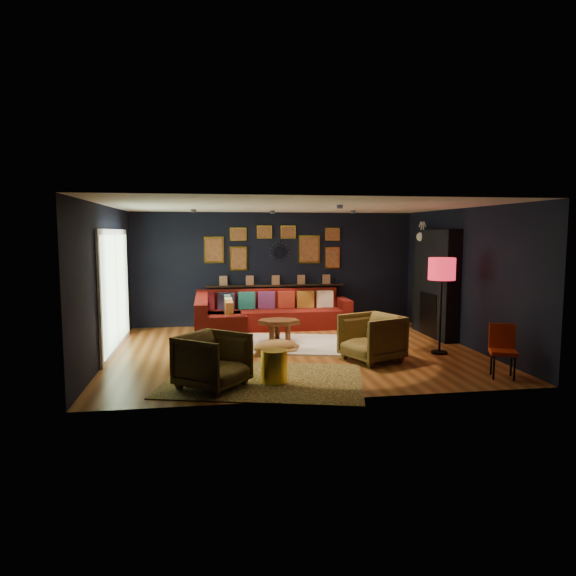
{
  "coord_description": "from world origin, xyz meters",
  "views": [
    {
      "loc": [
        -1.55,
        -9.02,
        2.15
      ],
      "look_at": [
        -0.08,
        0.3,
        1.12
      ],
      "focal_mm": 32.0,
      "sensor_mm": 36.0,
      "label": 1
    }
  ],
  "objects": [
    {
      "name": "room_walls",
      "position": [
        0.0,
        0.0,
        1.59
      ],
      "size": [
        6.5,
        6.5,
        6.5
      ],
      "color": "black",
      "rests_on": "ground"
    },
    {
      "name": "shag_rug",
      "position": [
        -0.14,
        0.56,
        0.02
      ],
      "size": [
        2.84,
        2.36,
        0.03
      ],
      "primitive_type": "cube",
      "rotation": [
        0.0,
        0.0,
        -0.25
      ],
      "color": "beige",
      "rests_on": "ground"
    },
    {
      "name": "ceiling_spots",
      "position": [
        -0.0,
        0.8,
        2.56
      ],
      "size": [
        3.3,
        2.5,
        0.06
      ],
      "color": "black",
      "rests_on": "room_walls"
    },
    {
      "name": "fireplace",
      "position": [
        3.09,
        0.9,
        1.02
      ],
      "size": [
        0.31,
        1.6,
        2.2
      ],
      "color": "black",
      "rests_on": "ground"
    },
    {
      "name": "pouf",
      "position": [
        -1.3,
        0.56,
        0.19
      ],
      "size": [
        0.48,
        0.48,
        0.31
      ],
      "primitive_type": "cylinder",
      "color": "maroon",
      "rests_on": "shag_rug"
    },
    {
      "name": "armchair_left",
      "position": [
        -1.5,
        -2.03,
        0.42
      ],
      "size": [
        1.11,
        1.12,
        0.84
      ],
      "primitive_type": "imported",
      "rotation": [
        0.0,
        0.0,
        0.88
      ],
      "color": "olive",
      "rests_on": "ground"
    },
    {
      "name": "sliding_door",
      "position": [
        -3.22,
        0.6,
        1.1
      ],
      "size": [
        0.06,
        2.8,
        2.2
      ],
      "color": "white",
      "rests_on": "ground"
    },
    {
      "name": "deer_head",
      "position": [
        3.14,
        1.4,
        2.05
      ],
      "size": [
        0.5,
        0.28,
        0.45
      ],
      "color": "white",
      "rests_on": "fireplace"
    },
    {
      "name": "sunburst_mirror",
      "position": [
        0.1,
        2.72,
        1.7
      ],
      "size": [
        0.47,
        0.16,
        0.47
      ],
      "color": "silver",
      "rests_on": "room_walls"
    },
    {
      "name": "orange_chair",
      "position": [
        2.76,
        -2.14,
        0.46
      ],
      "size": [
        0.49,
        0.49,
        0.79
      ],
      "rotation": [
        0.0,
        0.0,
        -0.4
      ],
      "color": "black",
      "rests_on": "ground"
    },
    {
      "name": "sectional",
      "position": [
        -0.61,
        1.81,
        0.32
      ],
      "size": [
        3.41,
        2.69,
        0.86
      ],
      "color": "maroon",
      "rests_on": "ground"
    },
    {
      "name": "dog",
      "position": [
        -0.42,
        -0.2,
        0.18
      ],
      "size": [
        1.18,
        0.86,
        0.34
      ],
      "primitive_type": null,
      "rotation": [
        0.0,
        0.0,
        0.35
      ],
      "color": "#A97D3F",
      "rests_on": "leopard_rug"
    },
    {
      "name": "gallery_wall",
      "position": [
        -0.01,
        2.72,
        1.81
      ],
      "size": [
        3.15,
        0.04,
        1.02
      ],
      "color": "yellow",
      "rests_on": "room_walls"
    },
    {
      "name": "leopard_rug",
      "position": [
        -0.76,
        -1.8,
        0.01
      ],
      "size": [
        3.24,
        2.67,
        0.02
      ],
      "primitive_type": "cube",
      "rotation": [
        0.0,
        0.0,
        -0.26
      ],
      "color": "#B89744",
      "rests_on": "ground"
    },
    {
      "name": "floor_lamp",
      "position": [
        2.5,
        -0.61,
        1.44
      ],
      "size": [
        0.47,
        0.47,
        1.7
      ],
      "color": "black",
      "rests_on": "ground"
    },
    {
      "name": "armchair_right",
      "position": [
        1.14,
        -0.92,
        0.43
      ],
      "size": [
        1.05,
        1.08,
        0.87
      ],
      "primitive_type": "imported",
      "rotation": [
        0.0,
        0.0,
        -1.18
      ],
      "color": "olive",
      "rests_on": "ground"
    },
    {
      "name": "ledge",
      "position": [
        0.0,
        2.68,
        0.92
      ],
      "size": [
        3.2,
        0.12,
        0.04
      ],
      "primitive_type": "cube",
      "color": "black",
      "rests_on": "room_walls"
    },
    {
      "name": "gold_stool",
      "position": [
        -0.63,
        -1.92,
        0.24
      ],
      "size": [
        0.38,
        0.38,
        0.48
      ],
      "primitive_type": "cylinder",
      "color": "yellow",
      "rests_on": "ground"
    },
    {
      "name": "coffee_table",
      "position": [
        -0.2,
        0.73,
        0.37
      ],
      "size": [
        0.9,
        0.71,
        0.42
      ],
      "rotation": [
        0.0,
        0.0,
        -0.1
      ],
      "color": "#5D3316",
      "rests_on": "shag_rug"
    },
    {
      "name": "floor",
      "position": [
        0.0,
        0.0,
        0.0
      ],
      "size": [
        6.5,
        6.5,
        0.0
      ],
      "primitive_type": "plane",
      "color": "#9C5C29",
      "rests_on": "ground"
    }
  ]
}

